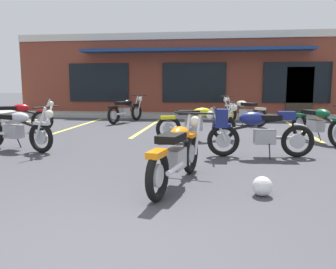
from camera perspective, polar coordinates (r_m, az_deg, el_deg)
The scene contains 14 objects.
ground_plane at distance 6.67m, azimuth -1.17°, elevation -4.16°, with size 80.00×80.00×0.00m, color #3D3D42.
sidewalk_kerb at distance 14.95m, azimuth 3.99°, elevation 3.09°, with size 22.00×1.80×0.14m, color #A8A59E.
brick_storefront_building at distance 18.61m, azimuth 4.87°, elevation 9.49°, with size 16.19×6.98×3.61m.
painted_stall_lines at distance 11.39m, azimuth 2.70°, elevation 1.10°, with size 12.12×4.80×0.01m.
motorcycle_foreground_classic at distance 4.99m, azimuth 1.45°, elevation -3.02°, with size 0.79×2.09×0.98m.
motorcycle_red_sportbike at distance 8.84m, azimuth 4.82°, elevation 1.96°, with size 2.03×1.02×0.98m.
motorcycle_black_cruiser at distance 8.26m, azimuth -23.32°, elevation 0.84°, with size 2.04×0.97×0.98m.
motorcycle_silver_naked at distance 11.21m, azimuth -23.27°, elevation 2.67°, with size 1.94×1.22×0.98m.
motorcycle_blue_standard at distance 13.03m, azimuth -6.83°, elevation 4.00°, with size 1.05×2.02×0.98m.
motorcycle_green_cafe_racer at distance 9.31m, azimuth 23.16°, elevation 1.64°, with size 1.10×2.00×0.98m.
motorcycle_orange_scrambler at distance 12.49m, azimuth 12.17°, elevation 3.69°, with size 1.54×1.75×0.98m.
motorcycle_cream_vintage at distance 7.09m, azimuth 13.86°, elevation 0.68°, with size 2.11×0.66×0.98m.
helmet_on_pavement at distance 4.74m, azimuth 15.02°, elevation -8.08°, with size 0.26×0.26×0.26m.
traffic_cone at distance 12.84m, azimuth 23.35°, elevation 2.40°, with size 0.34×0.34×0.53m.
Camera 1 is at (1.04, -2.43, 1.45)m, focal length 37.64 mm.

